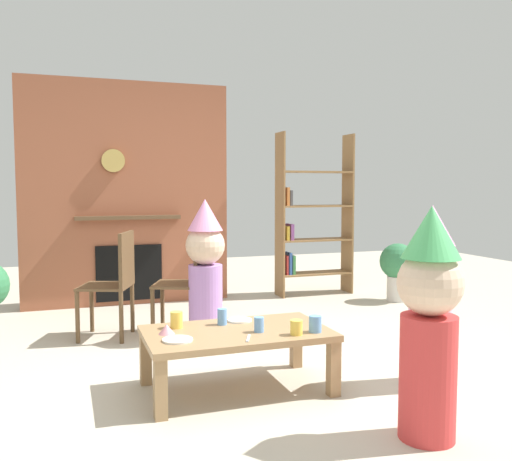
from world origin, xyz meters
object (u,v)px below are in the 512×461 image
Objects in this scene: coffee_table at (237,339)px; child_in_pink at (431,290)px; paper_plate_front at (178,340)px; potted_plant_tall at (398,266)px; dining_chair_left at (116,278)px; birthday_cake_slice at (167,329)px; paper_cup_near_right at (177,320)px; paper_cup_near_left at (259,325)px; dining_chair_middle at (189,276)px; paper_cup_far_left at (222,317)px; paper_plate_rear at (240,320)px; child_with_cone_hat at (429,317)px; child_by_the_chairs at (205,266)px; paper_cup_far_right at (315,324)px; paper_cup_center at (296,327)px; bookshelf at (310,222)px.

coffee_table is 0.99× the size of child_in_pink.
paper_plate_front is 3.59m from potted_plant_tall.
potted_plant_tall is at bearing -149.91° from dining_chair_left.
paper_cup_near_right is at bearing 55.45° from birthday_cake_slice.
paper_cup_near_left reaches higher than paper_plate_front.
paper_cup_far_left is at bearing 110.47° from dining_chair_middle.
paper_cup_near_right is 0.63× the size of paper_plate_rear.
dining_chair_left is (-1.81, 1.80, -0.10)m from child_in_pink.
paper_cup_far_left reaches higher than birthday_cake_slice.
child_with_cone_hat is 1.01× the size of child_by_the_chairs.
birthday_cake_slice is 1.69m from child_in_pink.
paper_cup_far_right is 0.09× the size of child_with_cone_hat.
paper_cup_near_right is at bearing -174.44° from paper_plate_rear.
paper_plate_rear is 3.00m from potted_plant_tall.
birthday_cake_slice is at bearing 101.33° from paper_plate_front.
dining_chair_middle is (-0.32, 1.60, 0.08)m from paper_cup_center.
dining_chair_middle reaches higher than paper_cup_far_left.
dining_chair_middle reaches higher than paper_cup_center.
child_in_pink reaches higher than paper_plate_rear.
paper_cup_center is 1.44m from child_by_the_chairs.
bookshelf is 3.54m from paper_plate_front.
paper_cup_center is at bearing -116.12° from bookshelf.
child_by_the_chairs is (-1.63, -1.49, -0.24)m from bookshelf.
paper_cup_near_left is 0.10× the size of dining_chair_left.
paper_cup_near_right is at bearing 148.57° from paper_cup_center.
birthday_cake_slice is at bearing -146.42° from potted_plant_tall.
paper_plate_rear is at bearing -11.03° from child_in_pink.
paper_cup_far_right is 0.83m from child_with_cone_hat.
paper_plate_rear is (0.09, 0.22, 0.06)m from coffee_table.
child_by_the_chairs is (0.44, 1.01, 0.19)m from paper_cup_near_right.
paper_cup_near_left is 0.35m from paper_cup_far_right.
bookshelf reaches higher than paper_cup_center.
paper_plate_rear is 0.14× the size of child_with_cone_hat.
paper_cup_center is 0.72m from paper_plate_front.
dining_chair_left reaches higher than paper_plate_rear.
paper_cup_near_right is 1.12m from child_by_the_chairs.
potted_plant_tall reaches higher than paper_plate_front.
bookshelf is 3.23m from coffee_table.
child_by_the_chairs is at bearing 85.39° from coffee_table.
dining_chair_middle is at bearing 101.21° from paper_cup_center.
bookshelf is 2.64m from dining_chair_left.
dining_chair_left reaches higher than paper_cup_center.
dining_chair_middle is at bearing 72.22° from birthday_cake_slice.
paper_cup_near_left is 0.53× the size of paper_plate_front.
paper_cup_near_right is 0.44m from paper_plate_rear.
bookshelf is at bearing 52.68° from paper_plate_front.
paper_cup_near_right is at bearing 80.01° from paper_plate_front.
dining_chair_middle is (-0.72, 2.34, -0.12)m from child_with_cone_hat.
birthday_cake_slice is 1.39m from dining_chair_middle.
paper_cup_far_left is at bearing -3.41° from child_by_the_chairs.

